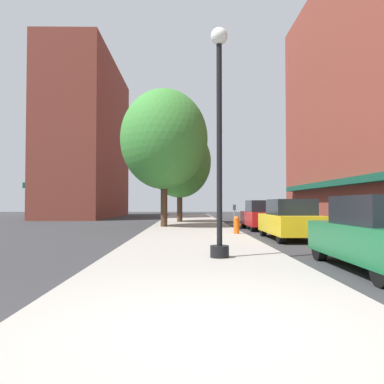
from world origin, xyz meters
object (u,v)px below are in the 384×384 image
(tree_near, at_px, (164,139))
(lamppost, at_px, (219,136))
(fire_hydrant, at_px, (237,225))
(tree_mid, at_px, (180,162))
(car_green, at_px, (381,234))
(car_yellow, at_px, (290,220))
(parking_meter_near, at_px, (234,215))
(car_red, at_px, (262,215))

(tree_near, bearing_deg, lamppost, -80.37)
(fire_hydrant, xyz_separation_m, tree_mid, (-2.78, 11.12, 4.08))
(car_green, bearing_deg, car_yellow, 89.63)
(tree_mid, relative_size, car_yellow, 1.67)
(lamppost, distance_m, tree_near, 13.17)
(parking_meter_near, bearing_deg, car_yellow, -54.17)
(tree_near, bearing_deg, car_red, -10.50)
(fire_hydrant, bearing_deg, car_red, 64.93)
(fire_hydrant, xyz_separation_m, car_red, (2.00, 4.27, 0.29))
(tree_near, relative_size, tree_mid, 1.14)
(car_yellow, bearing_deg, lamppost, -121.75)
(parking_meter_near, height_order, car_green, car_green)
(tree_mid, bearing_deg, lamppost, -85.85)
(car_green, bearing_deg, lamppost, 157.85)
(lamppost, bearing_deg, car_yellow, 60.00)
(parking_meter_near, distance_m, tree_mid, 11.02)
(parking_meter_near, bearing_deg, tree_near, 131.04)
(fire_hydrant, xyz_separation_m, parking_meter_near, (0.05, 1.11, 0.43))
(tree_near, bearing_deg, car_yellow, -50.92)
(parking_meter_near, height_order, tree_mid, tree_mid)
(fire_hydrant, distance_m, parking_meter_near, 1.20)
(lamppost, relative_size, fire_hydrant, 7.47)
(lamppost, distance_m, fire_hydrant, 8.11)
(fire_hydrant, relative_size, car_green, 0.18)
(lamppost, height_order, tree_near, tree_near)
(fire_hydrant, xyz_separation_m, tree_near, (-3.60, 5.31, 4.78))
(tree_near, relative_size, car_green, 1.90)
(tree_mid, height_order, car_green, tree_mid)
(parking_meter_near, xyz_separation_m, tree_near, (-3.65, 4.19, 4.35))
(fire_hydrant, bearing_deg, tree_near, 124.17)
(tree_mid, relative_size, car_green, 1.67)
(lamppost, bearing_deg, tree_near, 99.63)
(car_yellow, distance_m, car_red, 5.86)
(tree_near, height_order, car_green, tree_near)
(parking_meter_near, height_order, car_red, car_red)
(tree_near, distance_m, tree_mid, 5.91)
(fire_hydrant, height_order, parking_meter_near, parking_meter_near)
(fire_hydrant, height_order, car_red, car_red)
(lamppost, height_order, tree_mid, tree_mid)
(car_green, height_order, car_yellow, same)
(lamppost, distance_m, car_green, 4.40)
(tree_mid, bearing_deg, car_green, -76.57)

